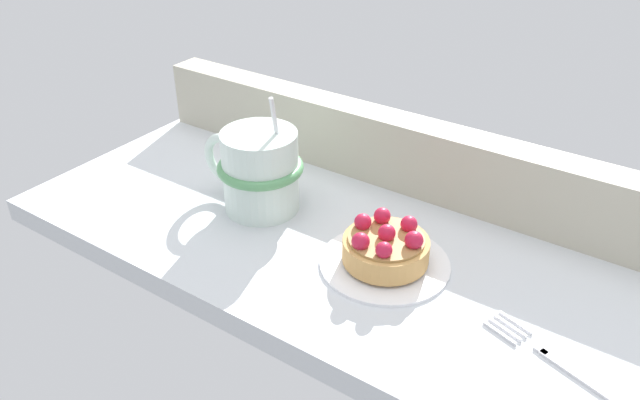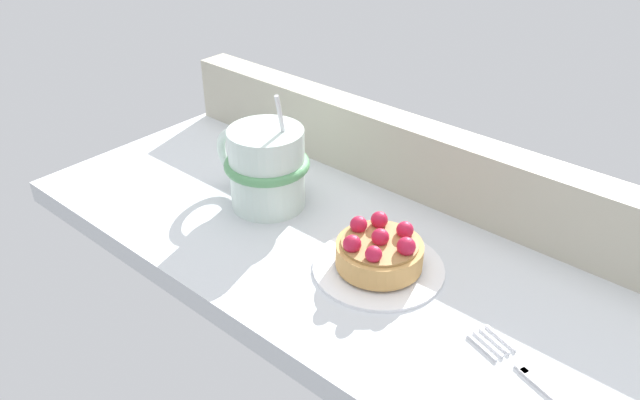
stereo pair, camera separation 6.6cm
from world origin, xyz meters
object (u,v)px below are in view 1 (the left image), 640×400
object	(u,v)px
raspberry_tart	(386,246)
coffee_mug	(260,169)
dessert_plate	(385,262)
dessert_fork	(577,374)

from	to	relation	value
raspberry_tart	coffee_mug	size ratio (longest dim) A/B	0.62
coffee_mug	dessert_plate	bearing A→B (deg)	-5.90
dessert_plate	dessert_fork	bearing A→B (deg)	-11.87
dessert_fork	dessert_plate	bearing A→B (deg)	168.13
dessert_plate	coffee_mug	xyz separation A→B (cm)	(-17.34, 1.79, 4.49)
dessert_plate	raspberry_tart	bearing A→B (deg)	150.43
raspberry_tart	dessert_fork	bearing A→B (deg)	-11.90
raspberry_tart	dessert_fork	distance (cm)	20.71
coffee_mug	dessert_fork	size ratio (longest dim) A/B	0.80
raspberry_tart	dessert_fork	size ratio (longest dim) A/B	0.50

